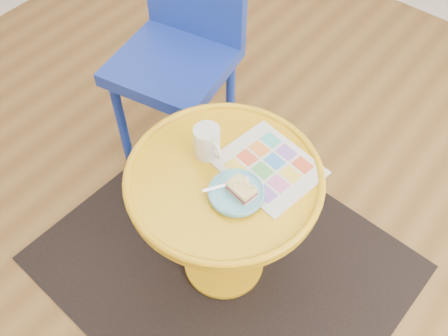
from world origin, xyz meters
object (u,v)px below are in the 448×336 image
Objects in this scene: newspaper at (269,166)px; mug at (207,141)px; side_table at (224,205)px; chair at (181,41)px; plate at (236,193)px.

newspaper is 2.51× the size of mug.
side_table is 2.09× the size of newspaper.
newspaper is (0.09, 0.11, 0.17)m from side_table.
mug is (-0.18, -0.08, 0.06)m from newspaper.
chair reaches higher than mug.
chair is 8.33× the size of mug.
side_table is 0.20m from plate.
chair is at bearing 156.38° from mug.
chair is 5.86× the size of plate.
mug is at bearing 157.19° from plate.
chair is at bearing 163.22° from newspaper.
newspaper is at bearing 86.15° from plate.
newspaper is at bearing 53.26° from side_table.
chair reaches higher than side_table.
side_table is 3.70× the size of plate.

